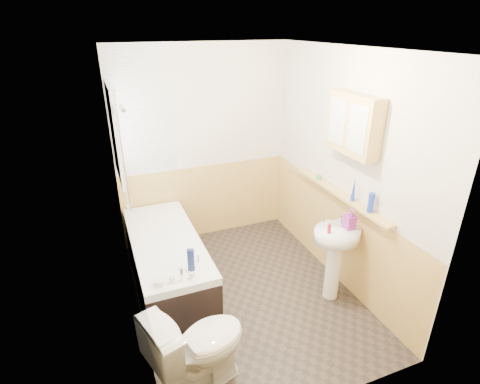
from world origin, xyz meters
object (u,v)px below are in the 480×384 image
object	(u,v)px
bathtub	(167,260)
pine_shelf	(340,194)
toilet	(199,347)
medicine_cabinet	(354,125)
sink	(335,249)

from	to	relation	value
bathtub	pine_shelf	xyz separation A→B (m)	(1.77, -0.57, 0.75)
pine_shelf	bathtub	bearing A→B (deg)	162.17
bathtub	toilet	distance (m)	1.39
toilet	medicine_cabinet	xyz separation A→B (m)	(1.77, 0.70, 1.42)
sink	pine_shelf	xyz separation A→B (m)	(0.20, 0.29, 0.46)
pine_shelf	medicine_cabinet	distance (m)	0.78
sink	medicine_cabinet	size ratio (longest dim) A/B	1.48
bathtub	pine_shelf	bearing A→B (deg)	-17.83
bathtub	toilet	size ratio (longest dim) A/B	2.16
bathtub	sink	world-z (taller)	sink
toilet	sink	bearing A→B (deg)	-89.06
sink	toilet	bearing A→B (deg)	-173.36
toilet	pine_shelf	world-z (taller)	pine_shelf
sink	medicine_cabinet	xyz separation A→B (m)	(0.17, 0.18, 1.23)
sink	pine_shelf	world-z (taller)	pine_shelf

